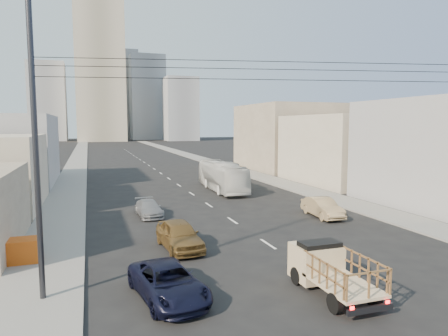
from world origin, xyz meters
TOP-DOWN VIEW (x-y plane):
  - ground at (0.00, 0.00)m, footprint 420.00×420.00m
  - sidewalk_left at (-11.75, 70.00)m, footprint 3.50×180.00m
  - sidewalk_right at (11.75, 70.00)m, footprint 3.50×180.00m
  - lane_dashes at (0.00, 53.00)m, footprint 0.15×104.00m
  - flatbed_pickup at (-0.47, 1.05)m, footprint 1.95×4.41m
  - navy_pickup at (-6.83, 2.62)m, footprint 2.93×5.06m
  - city_bus at (3.54, 27.00)m, footprint 2.91×10.87m
  - sedan_brown at (-5.03, 8.78)m, footprint 2.18×4.73m
  - sedan_tan at (6.76, 12.94)m, footprint 1.83×4.46m
  - sedan_grey at (-5.48, 17.41)m, footprint 1.88×4.16m
  - streetlamp_left at (-11.39, 4.00)m, footprint 2.36×0.25m
  - overhead_wires at (0.00, 1.50)m, footprint 23.01×5.02m
  - crate_stack at (-13.00, 8.86)m, footprint 1.80×1.20m
  - bldg_right_near at (19.00, 14.00)m, footprint 10.00×12.00m
  - bldg_right_mid at (19.50, 28.00)m, footprint 11.00×14.00m
  - bldg_right_far at (20.00, 44.00)m, footprint 12.00×16.00m
  - high_rise_tower at (-4.00, 170.00)m, footprint 20.00×20.00m
  - midrise_ne at (18.00, 185.00)m, footprint 16.00×16.00m
  - midrise_nw at (-26.00, 180.00)m, footprint 15.00×15.00m
  - midrise_back at (6.00, 200.00)m, footprint 18.00×18.00m
  - midrise_east at (30.00, 165.00)m, footprint 14.00×14.00m

SIDE VIEW (x-z plane):
  - ground at x=0.00m, z-range 0.00..0.00m
  - lane_dashes at x=0.00m, z-range 0.00..0.01m
  - sidewalk_left at x=-11.75m, z-range 0.00..0.12m
  - sidewalk_right at x=11.75m, z-range 0.00..0.12m
  - sedan_grey at x=-5.48m, z-range 0.00..1.18m
  - navy_pickup at x=-6.83m, z-range 0.00..1.33m
  - crate_stack at x=-13.00m, z-range 0.12..1.26m
  - sedan_tan at x=6.76m, z-range 0.00..1.44m
  - sedan_brown at x=-5.03m, z-range 0.00..1.57m
  - flatbed_pickup at x=-0.47m, z-range 0.14..2.04m
  - city_bus at x=3.54m, z-range 0.00..3.00m
  - bldg_right_mid at x=19.50m, z-range 0.00..8.00m
  - bldg_right_near at x=19.00m, z-range 0.00..9.00m
  - bldg_right_far at x=20.00m, z-range 0.00..10.00m
  - streetlamp_left at x=-11.39m, z-range 0.44..12.44m
  - overhead_wires at x=0.00m, z-range 8.60..9.33m
  - midrise_east at x=30.00m, z-range 0.00..28.00m
  - midrise_nw at x=-26.00m, z-range 0.00..34.00m
  - midrise_ne at x=18.00m, z-range 0.00..40.00m
  - midrise_back at x=6.00m, z-range 0.00..44.00m
  - high_rise_tower at x=-4.00m, z-range 0.00..60.00m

